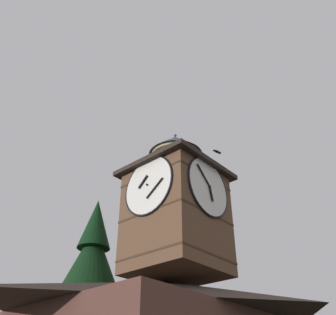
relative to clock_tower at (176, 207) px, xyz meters
name	(u,v)px	position (x,y,z in m)	size (l,w,h in m)	color
clock_tower	(176,207)	(0.00, 0.00, 0.00)	(4.85, 4.85, 8.26)	brown
flying_bird_high	(217,152)	(-6.00, -1.12, 6.84)	(0.74, 0.33, 0.16)	black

